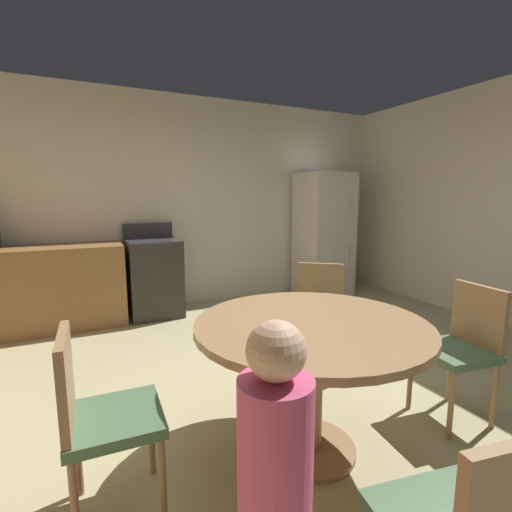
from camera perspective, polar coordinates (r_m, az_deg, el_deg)
ground_plane at (r=2.85m, az=7.45°, el=-20.97°), size 14.00×14.00×0.00m
wall_back at (r=5.06m, az=-10.08°, el=8.10°), size 6.02×0.12×2.70m
kitchen_counter at (r=4.60m, az=-30.77°, el=-4.43°), size 1.78×0.60×0.90m
oven_range at (r=4.64m, az=-15.40°, el=-3.14°), size 0.60×0.60×1.10m
refrigerator at (r=5.50m, az=10.31°, el=3.25°), size 0.68×0.68×1.76m
dining_table at (r=2.10m, az=8.41°, el=-13.90°), size 1.26×1.26×0.76m
chair_east at (r=2.76m, az=29.13°, el=-11.60°), size 0.45×0.45×0.87m
chair_northeast at (r=3.14m, az=9.69°, el=-8.12°), size 0.56×0.56×0.87m
chair_west at (r=1.87m, az=-23.11°, el=-21.14°), size 0.41×0.41×0.87m
person_child at (r=1.28m, az=2.92°, el=-32.17°), size 0.31×0.31×1.09m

